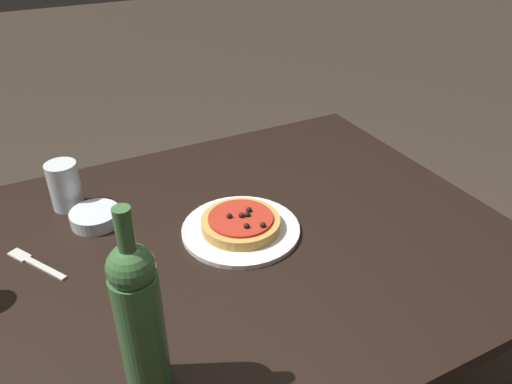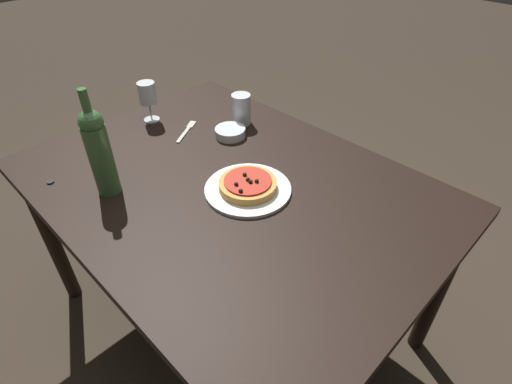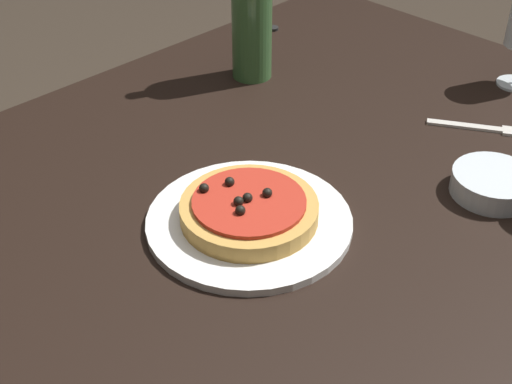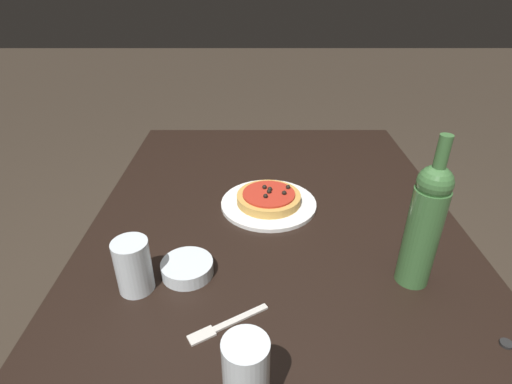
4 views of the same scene
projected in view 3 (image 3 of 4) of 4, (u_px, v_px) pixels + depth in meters
The scene contains 6 objects.
dining_table at pixel (279, 239), 1.10m from camera, with size 1.42×1.04×0.77m.
dinner_plate at pixel (249, 221), 0.99m from camera, with size 0.29×0.29×0.01m.
pizza at pixel (249, 209), 0.98m from camera, with size 0.19×0.19×0.04m.
side_bowl at pixel (493, 184), 1.04m from camera, with size 0.12×0.12×0.03m.
fork at pixel (488, 129), 1.20m from camera, with size 0.11×0.16×0.00m.
bottle_cap at pixel (273, 28), 1.54m from camera, with size 0.02×0.02×0.01m.
Camera 3 is at (-0.62, -0.57, 1.39)m, focal length 50.00 mm.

